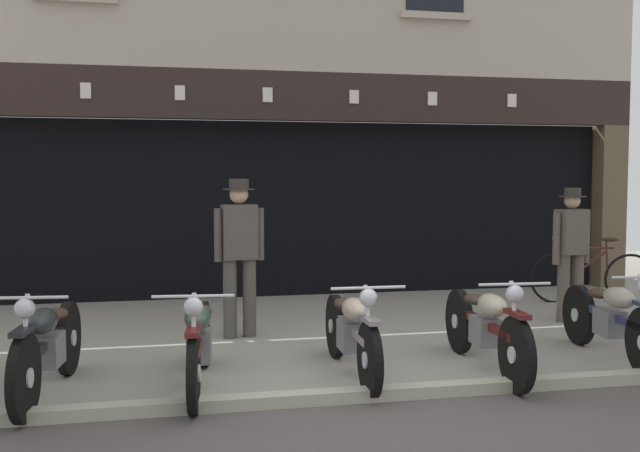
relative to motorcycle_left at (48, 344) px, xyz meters
The scene contains 10 objects.
shop_facade 6.84m from the motorcycle_left, 68.97° to the left, with size 11.96×4.42×6.61m.
motorcycle_left is the anchor object (origin of this frame).
motorcycle_center_left 1.21m from the motorcycle_left, ahead, with size 0.62×2.01×0.90m.
motorcycle_center 2.57m from the motorcycle_left, ahead, with size 0.62×1.99×0.90m.
motorcycle_center_right 3.81m from the motorcycle_left, ahead, with size 0.62×2.06×0.92m.
motorcycle_right 5.18m from the motorcycle_left, ahead, with size 0.62×1.95×0.91m.
salesman_left 2.63m from the motorcycle_left, 47.01° to the left, with size 0.56×0.35×1.76m.
shopkeeper_center 6.17m from the motorcycle_left, 18.24° to the left, with size 0.55×0.32×1.65m.
advert_board_near 6.67m from the motorcycle_left, 45.70° to the left, with size 0.83×0.03×0.91m.
leaning_bicycle 7.52m from the motorcycle_left, 23.86° to the left, with size 1.69×0.65×0.95m.
Camera 1 is at (-1.47, -5.46, 1.80)m, focal length 41.07 mm.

